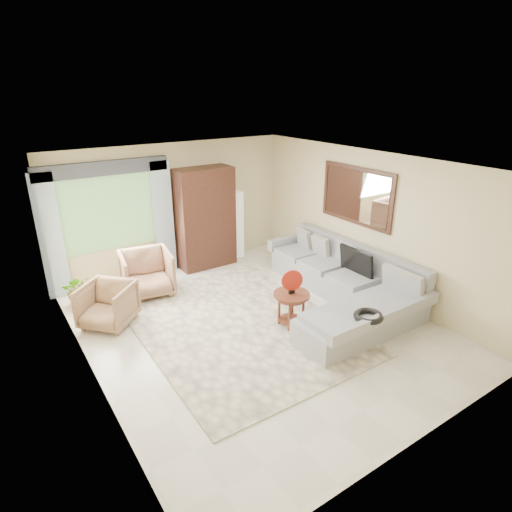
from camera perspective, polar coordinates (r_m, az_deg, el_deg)
ground at (r=7.03m, az=-0.11°, el=-9.29°), size 6.00×6.00×0.00m
area_rug at (r=7.05m, az=-2.41°, el=-9.10°), size 3.06×4.04×0.02m
sectional_sofa at (r=7.80m, az=11.63°, el=-4.10°), size 2.30×3.46×0.90m
tv_screen at (r=7.81m, az=13.22°, el=-0.70°), size 0.14×0.74×0.48m
garden_hose at (r=6.41m, az=14.78°, el=-7.77°), size 0.43×0.43×0.09m
coffee_table at (r=6.91m, az=4.70°, el=-7.06°), size 0.58×0.58×0.58m
red_disc at (r=6.68m, az=4.84°, el=-3.25°), size 0.32×0.16×0.34m
armchair_left at (r=7.30m, az=-19.19°, el=-6.18°), size 1.09×1.08×0.71m
armchair_right at (r=8.13m, az=-14.32°, el=-2.24°), size 1.01×1.03×0.82m
potted_plant at (r=8.17m, az=-22.61°, el=-4.20°), size 0.57×0.52×0.57m
armoire at (r=9.03m, az=-6.83°, el=5.04°), size 1.20×0.55×2.10m
floor_lamp at (r=9.54m, az=-2.64°, el=4.19°), size 0.24×0.24×1.50m
window at (r=8.52m, az=-19.18°, el=5.40°), size 1.80×0.04×1.40m
curtain_left at (r=8.32m, az=-25.72°, el=2.24°), size 0.40×0.08×2.30m
curtain_right at (r=8.81m, az=-12.26°, el=4.94°), size 0.40×0.08×2.30m
valance at (r=8.27m, az=-19.78°, el=10.94°), size 2.40×0.12×0.26m
wall_mirror at (r=8.12m, az=13.21°, el=7.83°), size 0.05×1.70×1.05m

